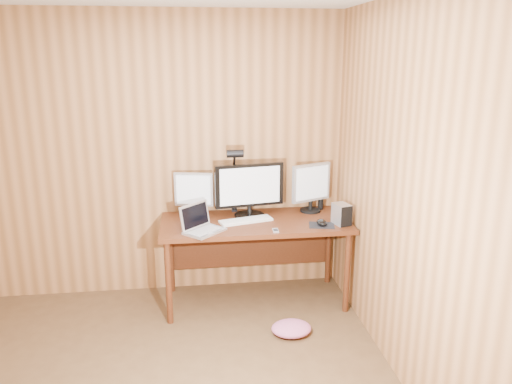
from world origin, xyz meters
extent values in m
plane|color=#A86C3C|center=(0.00, 2.00, 1.25)|extent=(4.00, 0.00, 4.00)
plane|color=#A86C3C|center=(1.75, 0.00, 1.25)|extent=(0.00, 4.00, 4.00)
cube|color=#4C2210|center=(0.93, 1.63, 0.73)|extent=(1.60, 0.70, 0.04)
cube|color=#4C2210|center=(0.93, 1.95, 0.45)|extent=(1.48, 0.02, 0.51)
cylinder|color=#4C2210|center=(0.19, 1.34, 0.35)|extent=(0.05, 0.05, 0.71)
cylinder|color=#4C2210|center=(0.19, 1.92, 0.35)|extent=(0.05, 0.05, 0.71)
cylinder|color=#4C2210|center=(1.67, 1.34, 0.35)|extent=(0.05, 0.05, 0.71)
cylinder|color=#4C2210|center=(1.67, 1.92, 0.35)|extent=(0.05, 0.05, 0.71)
cylinder|color=black|center=(0.90, 1.75, 0.76)|extent=(0.26, 0.26, 0.02)
cylinder|color=black|center=(0.90, 1.75, 0.81)|extent=(0.04, 0.04, 0.08)
cube|color=black|center=(0.90, 1.75, 1.03)|extent=(0.60, 0.14, 0.37)
cube|color=silver|center=(0.90, 1.73, 1.03)|extent=(0.53, 0.09, 0.32)
cylinder|color=black|center=(0.42, 1.85, 0.76)|extent=(0.16, 0.16, 0.02)
cylinder|color=black|center=(0.42, 1.85, 0.81)|extent=(0.03, 0.03, 0.07)
cube|color=#B4B4B8|center=(0.42, 1.85, 0.99)|extent=(0.34, 0.11, 0.30)
cube|color=silver|center=(0.41, 1.83, 0.99)|extent=(0.29, 0.07, 0.25)
cylinder|color=black|center=(1.46, 1.83, 0.76)|extent=(0.18, 0.18, 0.02)
cylinder|color=black|center=(1.46, 1.83, 0.81)|extent=(0.04, 0.04, 0.08)
cube|color=#B4B4B8|center=(1.46, 1.83, 1.02)|extent=(0.37, 0.18, 0.34)
cube|color=silver|center=(1.47, 1.81, 1.02)|extent=(0.32, 0.14, 0.29)
cube|color=silver|center=(0.49, 1.40, 0.76)|extent=(0.37, 0.37, 0.02)
cube|color=silver|center=(0.42, 1.48, 0.87)|extent=(0.25, 0.25, 0.20)
cube|color=black|center=(0.42, 1.48, 0.87)|extent=(0.21, 0.21, 0.17)
cube|color=#B2B2B7|center=(0.49, 1.40, 0.77)|extent=(0.28, 0.28, 0.00)
cube|color=white|center=(0.85, 1.62, 0.76)|extent=(0.47, 0.25, 0.02)
cube|color=white|center=(0.85, 1.62, 0.77)|extent=(0.43, 0.22, 0.00)
cube|color=black|center=(1.46, 1.44, 0.75)|extent=(0.24, 0.21, 0.00)
ellipsoid|color=black|center=(1.46, 1.44, 0.78)|extent=(0.08, 0.13, 0.04)
cube|color=silver|center=(1.63, 1.45, 0.84)|extent=(0.15, 0.18, 0.18)
cube|color=black|center=(1.65, 1.38, 0.84)|extent=(0.10, 0.03, 0.17)
cube|color=silver|center=(1.06, 1.35, 0.76)|extent=(0.05, 0.09, 0.01)
cube|color=black|center=(1.06, 1.35, 0.76)|extent=(0.04, 0.06, 0.00)
cylinder|color=black|center=(1.57, 1.88, 0.81)|extent=(0.05, 0.05, 0.12)
cube|color=black|center=(0.78, 1.94, 0.74)|extent=(0.05, 0.06, 0.06)
cylinder|color=black|center=(0.78, 1.94, 0.95)|extent=(0.03, 0.03, 0.40)
sphere|color=black|center=(0.78, 1.94, 1.15)|extent=(0.04, 0.04, 0.04)
cylinder|color=black|center=(0.78, 1.88, 1.23)|extent=(0.02, 0.14, 0.17)
cylinder|color=black|center=(0.78, 1.79, 1.31)|extent=(0.14, 0.07, 0.07)
camera|label=1|loc=(0.41, -2.38, 2.12)|focal=35.00mm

